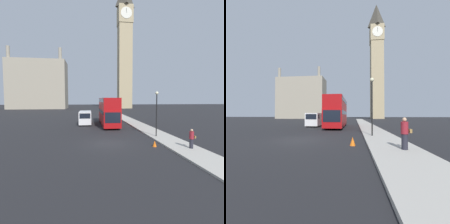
# 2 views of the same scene
# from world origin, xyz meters

# --- Properties ---
(ground_plane) EXTENTS (300.00, 300.00, 0.00)m
(ground_plane) POSITION_xyz_m (0.00, 0.00, 0.00)
(ground_plane) COLOR black
(sidewalk_strip) EXTENTS (2.78, 120.00, 0.15)m
(sidewalk_strip) POSITION_xyz_m (6.39, 0.00, 0.07)
(sidewalk_strip) COLOR #ADA89E
(sidewalk_strip) RESTS_ON ground_plane
(clock_tower) EXTENTS (7.20, 7.37, 63.56)m
(clock_tower) POSITION_xyz_m (16.49, 72.37, 32.62)
(clock_tower) COLOR tan
(clock_tower) RESTS_ON ground_plane
(building_block_distant) EXTENTS (26.39, 12.33, 28.14)m
(building_block_distant) POSITION_xyz_m (-25.99, 72.53, 11.57)
(building_block_distant) COLOR #9E937F
(building_block_distant) RESTS_ON ground_plane
(red_double_decker_bus) EXTENTS (2.54, 11.50, 4.57)m
(red_double_decker_bus) POSITION_xyz_m (1.41, 12.69, 2.55)
(red_double_decker_bus) COLOR #A80F11
(red_double_decker_bus) RESTS_ON ground_plane
(white_van) EXTENTS (2.05, 5.12, 2.28)m
(white_van) POSITION_xyz_m (-2.50, 13.81, 1.23)
(white_van) COLOR white
(white_van) RESTS_ON ground_plane
(pedestrian) EXTENTS (0.53, 0.37, 1.66)m
(pedestrian) POSITION_xyz_m (6.80, -3.17, 0.98)
(pedestrian) COLOR #23232D
(pedestrian) RESTS_ON sidewalk_strip
(street_lamp) EXTENTS (0.36, 0.36, 5.07)m
(street_lamp) POSITION_xyz_m (5.74, 2.06, 3.54)
(street_lamp) COLOR black
(street_lamp) RESTS_ON sidewalk_strip
(traffic_cone) EXTENTS (0.36, 0.36, 0.55)m
(traffic_cone) POSITION_xyz_m (4.09, -1.73, 0.28)
(traffic_cone) COLOR orange
(traffic_cone) RESTS_ON ground_plane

